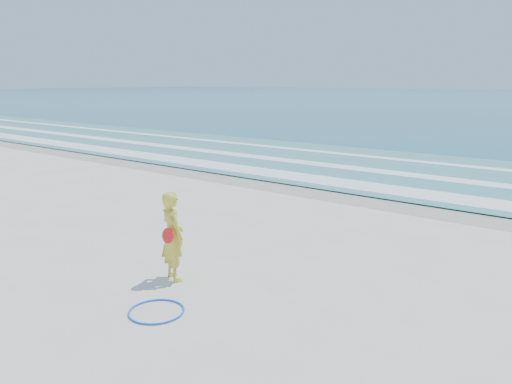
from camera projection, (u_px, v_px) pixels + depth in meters
The scene contains 8 objects.
ground at pixel (90, 279), 9.00m from camera, with size 400.00×400.00×0.00m, color silver.
wet_sand at pixel (336, 193), 15.92m from camera, with size 400.00×2.40×0.00m, color #B2A893.
shallow at pixel (398, 170), 19.75m from camera, with size 400.00×10.00×0.01m, color #59B7AD.
foam_near at pixel (355, 184), 16.90m from camera, with size 400.00×1.40×0.01m, color white.
foam_mid at pixel (390, 172), 19.13m from camera, with size 400.00×0.90×0.01m, color white.
foam_far at pixel (421, 162), 21.67m from camera, with size 400.00×0.60×0.01m, color white.
hoop at pixel (156, 311), 7.71m from camera, with size 0.87×0.87×0.03m, color blue.
woman at pixel (173, 236), 8.83m from camera, with size 0.68×0.56×1.62m.
Camera 1 is at (7.57, -4.79, 3.51)m, focal length 35.00 mm.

